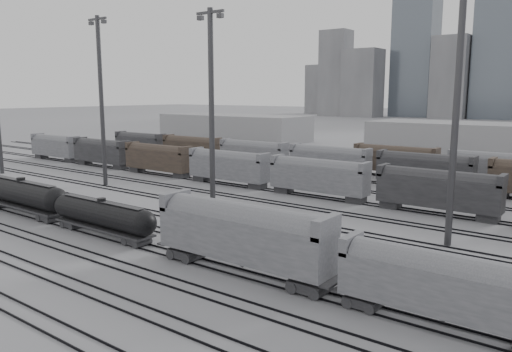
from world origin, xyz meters
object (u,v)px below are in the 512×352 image
Objects in this scene: hopper_car_b at (445,284)px; tank_car_a at (22,194)px; light_mast_c at (212,113)px; tank_car_b at (102,215)px; hopper_car_a at (242,232)px.

tank_car_a is at bearing 180.00° from hopper_car_b.
tank_car_a is 0.74× the size of light_mast_c.
tank_car_b is 0.96× the size of hopper_car_a.
light_mast_c reaches higher than tank_car_a.
hopper_car_a is at bearing 0.00° from tank_car_b.
tank_car_a is 1.13× the size of tank_car_b.
tank_car_a is at bearing 180.00° from tank_car_b.
hopper_car_b is at bearing 0.00° from tank_car_a.
tank_car_a is at bearing -153.81° from light_mast_c.
hopper_car_b is at bearing 0.00° from tank_car_b.
light_mast_c is at bearing 140.14° from hopper_car_a.
tank_car_b is 0.65× the size of light_mast_c.
light_mast_c is (5.87, 10.90, 10.56)m from tank_car_b.
hopper_car_a is at bearing 0.00° from tank_car_a.
tank_car_b is at bearing 180.00° from hopper_car_a.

